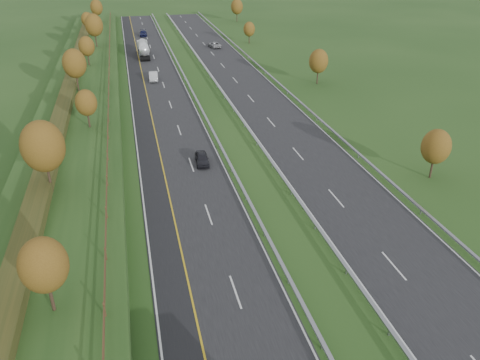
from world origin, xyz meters
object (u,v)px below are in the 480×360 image
object	(u,v)px
car_dark_near	(202,159)
car_oncoming	(214,45)
car_silver_mid	(153,76)
car_small_far	(143,33)
road_tanker	(143,48)

from	to	relation	value
car_dark_near	car_oncoming	world-z (taller)	car_oncoming
car_oncoming	car_dark_near	bearing A→B (deg)	70.05
car_silver_mid	car_small_far	bearing A→B (deg)	92.59
car_small_far	car_oncoming	world-z (taller)	car_small_far
car_dark_near	car_small_far	xyz separation A→B (m)	(-2.20, 86.68, 0.04)
car_dark_near	car_oncoming	xyz separation A→B (m)	(14.46, 66.87, 0.03)
road_tanker	car_silver_mid	size ratio (longest dim) A/B	2.36
car_small_far	car_oncoming	distance (m)	25.88
road_tanker	car_dark_near	size ratio (longest dim) A/B	2.87
car_silver_mid	car_oncoming	world-z (taller)	car_silver_mid
car_dark_near	road_tanker	bearing A→B (deg)	96.86
car_silver_mid	car_small_far	size ratio (longest dim) A/B	0.98
road_tanker	car_dark_near	distance (m)	61.30
car_dark_near	car_silver_mid	size ratio (longest dim) A/B	0.82
car_dark_near	car_silver_mid	bearing A→B (deg)	97.73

